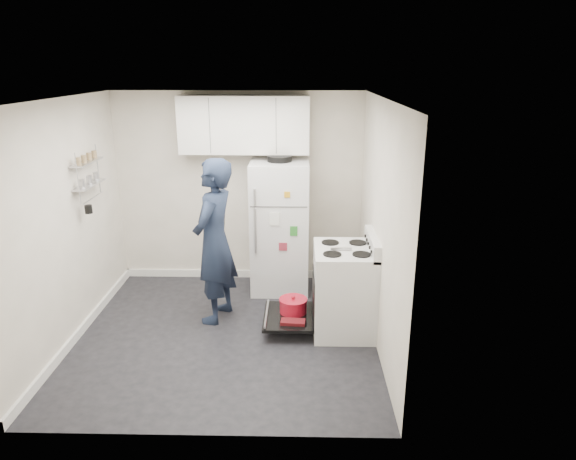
{
  "coord_description": "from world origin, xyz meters",
  "views": [
    {
      "loc": [
        0.78,
        -4.96,
        2.82
      ],
      "look_at": [
        0.66,
        0.47,
        1.05
      ],
      "focal_mm": 32.0,
      "sensor_mm": 36.0,
      "label": 1
    }
  ],
  "objects_px": {
    "electric_range": "(343,290)",
    "refrigerator": "(280,226)",
    "open_oven_door": "(291,311)",
    "person": "(215,242)"
  },
  "relations": [
    {
      "from": "electric_range",
      "to": "refrigerator",
      "type": "xyz_separation_m",
      "value": [
        -0.72,
        1.1,
        0.38
      ]
    },
    {
      "from": "electric_range",
      "to": "refrigerator",
      "type": "height_order",
      "value": "refrigerator"
    },
    {
      "from": "person",
      "to": "electric_range",
      "type": "bearing_deg",
      "value": 95.69
    },
    {
      "from": "refrigerator",
      "to": "person",
      "type": "distance_m",
      "value": 1.11
    },
    {
      "from": "open_oven_door",
      "to": "person",
      "type": "distance_m",
      "value": 1.15
    },
    {
      "from": "open_oven_door",
      "to": "refrigerator",
      "type": "relative_size",
      "value": 0.4
    },
    {
      "from": "electric_range",
      "to": "person",
      "type": "distance_m",
      "value": 1.51
    },
    {
      "from": "electric_range",
      "to": "person",
      "type": "xyz_separation_m",
      "value": [
        -1.42,
        0.24,
        0.47
      ]
    },
    {
      "from": "open_oven_door",
      "to": "refrigerator",
      "type": "bearing_deg",
      "value": 98.55
    },
    {
      "from": "open_oven_door",
      "to": "electric_range",
      "type": "bearing_deg",
      "value": -3.86
    }
  ]
}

